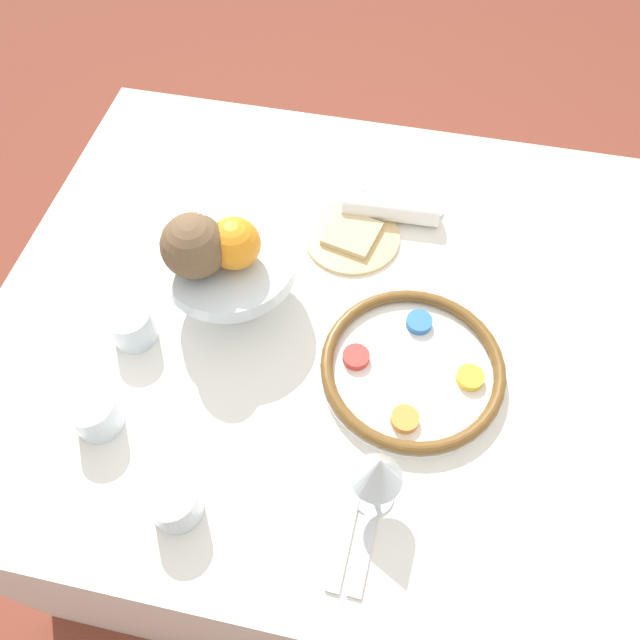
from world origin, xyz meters
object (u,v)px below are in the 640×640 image
coconut (194,246)px  bread_plate (352,236)px  napkin_roll (391,209)px  seder_plate (412,368)px  orange_fruit (234,243)px  cup_near (132,326)px  fruit_stand (230,266)px  wine_glass (378,471)px  cup_far (95,414)px  cup_mid (175,502)px

coconut → bread_plate: 0.33m
napkin_roll → seder_plate: bearing=104.3°
orange_fruit → cup_near: 0.23m
coconut → napkin_roll: bearing=-135.7°
fruit_stand → napkin_roll: fruit_stand is taller
coconut → bread_plate: coconut is taller
wine_glass → seder_plate: bearing=-97.9°
orange_fruit → bread_plate: 0.28m
fruit_stand → bread_plate: fruit_stand is taller
fruit_stand → coconut: coconut is taller
napkin_roll → cup_far: cup_far is taller
coconut → cup_mid: size_ratio=1.40×
bread_plate → cup_mid: cup_mid is taller
coconut → cup_mid: (-0.06, 0.34, -0.13)m
seder_plate → cup_mid: bearing=44.2°
cup_mid → coconut: bearing=-79.8°
orange_fruit → coconut: 0.06m
napkin_roll → cup_near: (0.38, 0.35, 0.01)m
wine_glass → fruit_stand: wine_glass is taller
seder_plate → fruit_stand: (0.32, -0.09, 0.07)m
orange_fruit → coconut: coconut is taller
orange_fruit → cup_near: size_ratio=1.14×
orange_fruit → cup_near: bearing=34.6°
orange_fruit → napkin_roll: 0.35m
fruit_stand → napkin_roll: 0.34m
napkin_roll → cup_mid: bearing=70.8°
seder_plate → coconut: coconut is taller
seder_plate → fruit_stand: bearing=-15.1°
wine_glass → cup_mid: (0.27, 0.08, -0.07)m
seder_plate → orange_fruit: (0.30, -0.08, 0.14)m
fruit_stand → coconut: size_ratio=2.17×
bread_plate → orange_fruit: bearing=48.1°
orange_fruit → bread_plate: orange_fruit is taller
seder_plate → bread_plate: seder_plate is taller
seder_plate → coconut: (0.36, -0.06, 0.15)m
napkin_roll → cup_near: bearing=43.0°
seder_plate → orange_fruit: size_ratio=3.55×
bread_plate → cup_far: size_ratio=2.44×
bread_plate → cup_far: 0.54m
fruit_stand → cup_near: fruit_stand is taller
fruit_stand → napkin_roll: size_ratio=1.21×
wine_glass → cup_near: size_ratio=1.93×
cup_mid → cup_far: 0.19m
fruit_stand → bread_plate: 0.26m
orange_fruit → cup_far: bearing=60.1°
fruit_stand → cup_far: size_ratio=3.04×
cup_far → seder_plate: bearing=-157.9°
bread_plate → fruit_stand: bearing=44.6°
fruit_stand → cup_near: size_ratio=3.04×
cup_far → orange_fruit: bearing=-119.9°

